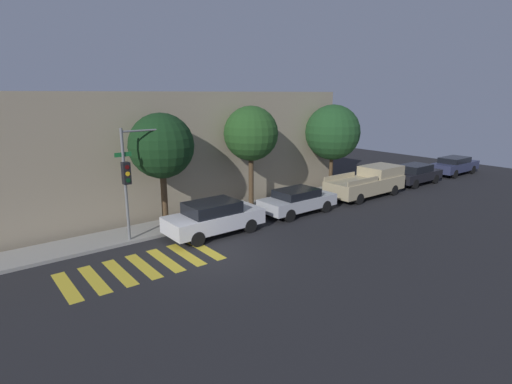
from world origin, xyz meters
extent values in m
plane|color=black|center=(0.00, 0.00, 0.00)|extent=(60.00, 60.00, 0.00)
cube|color=gray|center=(0.00, 4.21, 0.07)|extent=(26.00, 2.02, 0.14)
cube|color=gray|center=(0.00, 8.62, 3.14)|extent=(26.00, 6.00, 6.29)
cube|color=gold|center=(-5.16, 0.80, 0.00)|extent=(0.45, 2.60, 0.00)
cube|color=gold|center=(-4.28, 0.80, 0.00)|extent=(0.45, 2.60, 0.00)
cube|color=gold|center=(-3.40, 0.80, 0.00)|extent=(0.45, 2.60, 0.00)
cube|color=gold|center=(-2.52, 0.80, 0.00)|extent=(0.45, 2.60, 0.00)
cube|color=gold|center=(-1.65, 0.80, 0.00)|extent=(0.45, 2.60, 0.00)
cube|color=gold|center=(-0.77, 0.80, 0.00)|extent=(0.45, 2.60, 0.00)
cube|color=gold|center=(0.11, 0.80, 0.00)|extent=(0.45, 2.60, 0.00)
cylinder|color=slate|center=(-2.00, 3.45, 2.43)|extent=(0.12, 0.12, 4.85)
cube|color=black|center=(-2.00, 3.24, 3.05)|extent=(0.30, 0.30, 0.90)
cylinder|color=#4C0C0C|center=(-2.00, 3.08, 3.32)|extent=(0.18, 0.02, 0.18)
cylinder|color=yellow|center=(-2.00, 3.08, 3.05)|extent=(0.18, 0.02, 0.18)
cylinder|color=#0C3819|center=(-2.00, 3.08, 2.78)|extent=(0.18, 0.02, 0.18)
cube|color=#19662D|center=(-2.00, 3.45, 3.79)|extent=(0.70, 0.02, 0.18)
cylinder|color=slate|center=(-0.99, 3.45, 4.70)|extent=(2.02, 0.08, 0.08)
sphere|color=#F9E5B2|center=(0.02, 3.45, 4.60)|extent=(0.36, 0.36, 0.36)
cube|color=silver|center=(1.42, 2.10, 0.67)|extent=(4.44, 1.83, 0.69)
cube|color=black|center=(1.31, 2.10, 1.27)|extent=(2.31, 1.61, 0.51)
cylinder|color=black|center=(2.80, 2.92, 0.33)|extent=(0.65, 0.22, 0.65)
cylinder|color=black|center=(2.80, 1.28, 0.33)|extent=(0.65, 0.22, 0.65)
cylinder|color=black|center=(0.04, 2.92, 0.33)|extent=(0.65, 0.22, 0.65)
cylinder|color=black|center=(0.04, 1.28, 0.33)|extent=(0.65, 0.22, 0.65)
cube|color=#B7BABF|center=(6.60, 2.10, 0.63)|extent=(4.23, 1.74, 0.60)
cube|color=black|center=(6.50, 2.10, 1.13)|extent=(2.20, 1.53, 0.41)
cylinder|color=black|center=(7.91, 2.88, 0.33)|extent=(0.65, 0.22, 0.65)
cylinder|color=black|center=(7.91, 1.32, 0.33)|extent=(0.65, 0.22, 0.65)
cylinder|color=black|center=(5.29, 2.88, 0.33)|extent=(0.65, 0.22, 0.65)
cylinder|color=black|center=(5.29, 1.32, 0.33)|extent=(0.65, 0.22, 0.65)
cube|color=tan|center=(12.31, 2.10, 0.74)|extent=(5.52, 1.97, 0.84)
cube|color=tan|center=(13.83, 2.10, 1.46)|extent=(2.48, 1.81, 0.60)
cube|color=tan|center=(10.93, 2.97, 1.30)|extent=(2.76, 0.08, 0.28)
cube|color=tan|center=(10.93, 1.23, 1.30)|extent=(2.76, 0.08, 0.28)
cylinder|color=black|center=(14.02, 3.00, 0.33)|extent=(0.65, 0.22, 0.65)
cylinder|color=black|center=(14.02, 1.20, 0.33)|extent=(0.65, 0.22, 0.65)
cylinder|color=black|center=(10.60, 3.00, 0.33)|extent=(0.65, 0.22, 0.65)
cylinder|color=black|center=(10.60, 1.20, 0.33)|extent=(0.65, 0.22, 0.65)
cube|color=black|center=(17.97, 2.10, 0.62)|extent=(4.25, 1.71, 0.59)
cube|color=black|center=(17.87, 2.10, 1.16)|extent=(2.21, 1.51, 0.48)
cylinder|color=black|center=(19.29, 2.87, 0.33)|extent=(0.65, 0.22, 0.65)
cylinder|color=black|center=(19.29, 1.33, 0.33)|extent=(0.65, 0.22, 0.65)
cylinder|color=black|center=(16.66, 2.87, 0.33)|extent=(0.65, 0.22, 0.65)
cylinder|color=black|center=(16.66, 1.33, 0.33)|extent=(0.65, 0.22, 0.65)
cube|color=#2D3351|center=(23.57, 2.10, 0.65)|extent=(4.68, 1.71, 0.64)
cube|color=black|center=(23.46, 2.10, 1.17)|extent=(2.43, 1.50, 0.41)
cylinder|color=black|center=(25.02, 2.86, 0.33)|extent=(0.65, 0.22, 0.65)
cylinder|color=black|center=(25.02, 1.34, 0.33)|extent=(0.65, 0.22, 0.65)
cylinder|color=black|center=(22.12, 2.86, 0.33)|extent=(0.65, 0.22, 0.65)
cylinder|color=black|center=(22.12, 1.34, 0.33)|extent=(0.65, 0.22, 0.65)
cylinder|color=#4C3823|center=(0.15, 4.44, 1.38)|extent=(0.29, 0.29, 2.75)
sphere|color=#143316|center=(0.15, 4.44, 3.88)|extent=(2.99, 2.99, 2.99)
cylinder|color=#4C3823|center=(5.29, 4.44, 1.52)|extent=(0.28, 0.28, 3.04)
sphere|color=#234C1E|center=(5.29, 4.44, 4.13)|extent=(2.91, 2.91, 2.91)
cylinder|color=#4C3823|center=(11.79, 4.44, 1.25)|extent=(0.24, 0.24, 2.51)
sphere|color=#1E4721|center=(11.79, 4.44, 3.81)|extent=(3.46, 3.46, 3.46)
camera|label=1|loc=(-7.66, -12.49, 6.20)|focal=28.00mm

